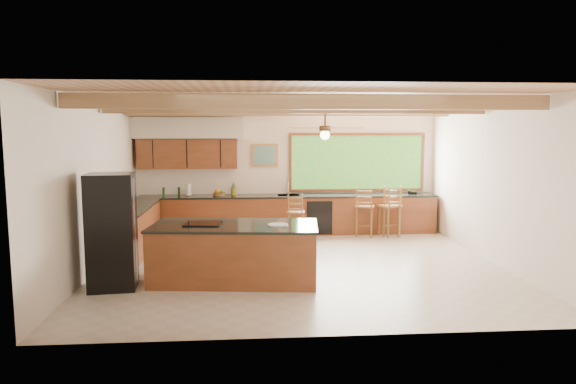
{
  "coord_description": "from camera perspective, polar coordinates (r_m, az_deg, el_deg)",
  "views": [
    {
      "loc": [
        -0.93,
        -9.08,
        2.46
      ],
      "look_at": [
        -0.17,
        0.8,
        1.25
      ],
      "focal_mm": 32.0,
      "sensor_mm": 36.0,
      "label": 1
    }
  ],
  "objects": [
    {
      "name": "island",
      "position": [
        8.47,
        -5.92,
        -6.69
      ],
      "size": [
        2.79,
        1.53,
        0.95
      ],
      "rotation": [
        0.0,
        0.0,
        -0.11
      ],
      "color": "brown",
      "rests_on": "ground"
    },
    {
      "name": "ground",
      "position": [
        9.45,
        1.42,
        -8.14
      ],
      "size": [
        7.2,
        7.2,
        0.0
      ],
      "primitive_type": "plane",
      "color": "#BEAF9D",
      "rests_on": "ground"
    },
    {
      "name": "bar_stool_b",
      "position": [
        12.06,
        11.61,
        -1.57
      ],
      "size": [
        0.55,
        0.55,
        1.19
      ],
      "rotation": [
        0.0,
        0.0,
        -0.36
      ],
      "color": "brown",
      "rests_on": "ground"
    },
    {
      "name": "bar_stool_a",
      "position": [
        11.31,
        0.89,
        -2.35
      ],
      "size": [
        0.44,
        0.44,
        1.07
      ],
      "rotation": [
        0.0,
        0.0,
        -0.18
      ],
      "color": "brown",
      "rests_on": "ground"
    },
    {
      "name": "refrigerator",
      "position": [
        8.4,
        -18.97,
        -4.15
      ],
      "size": [
        0.77,
        0.75,
        1.79
      ],
      "rotation": [
        0.0,
        0.0,
        0.1
      ],
      "color": "black",
      "rests_on": "ground"
    },
    {
      "name": "room_shell",
      "position": [
        9.76,
        0.08,
        5.51
      ],
      "size": [
        7.27,
        6.54,
        3.02
      ],
      "color": "silver",
      "rests_on": "ground"
    },
    {
      "name": "bar_stool_c",
      "position": [
        11.99,
        11.33,
        -1.62
      ],
      "size": [
        0.56,
        0.56,
        1.18
      ],
      "rotation": [
        0.0,
        0.0,
        0.4
      ],
      "color": "brown",
      "rests_on": "ground"
    },
    {
      "name": "counter_run",
      "position": [
        11.77,
        -3.78,
        -2.82
      ],
      "size": [
        7.12,
        3.1,
        1.24
      ],
      "color": "brown",
      "rests_on": "ground"
    },
    {
      "name": "bar_stool_d",
      "position": [
        11.9,
        8.6,
        -1.68
      ],
      "size": [
        0.53,
        0.53,
        1.17
      ],
      "rotation": [
        0.0,
        0.0,
        -0.32
      ],
      "color": "brown",
      "rests_on": "ground"
    }
  ]
}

